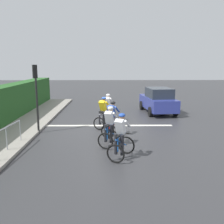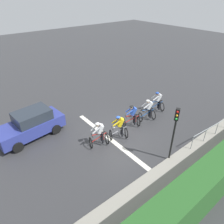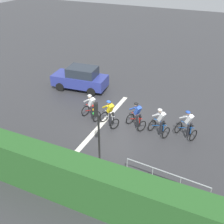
# 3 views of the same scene
# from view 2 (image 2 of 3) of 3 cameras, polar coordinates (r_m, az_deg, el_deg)

# --- Properties ---
(ground_plane) EXTENTS (80.00, 80.00, 0.00)m
(ground_plane) POSITION_cam_2_polar(r_m,az_deg,el_deg) (13.76, 2.04, -6.04)
(ground_plane) COLOR #333335
(sidewalk_kerb) EXTENTS (2.80, 25.25, 0.12)m
(sidewalk_kerb) POSITION_cam_2_polar(r_m,az_deg,el_deg) (12.84, 24.04, -12.20)
(sidewalk_kerb) COLOR gray
(sidewalk_kerb) RESTS_ON ground
(stone_wall_low) EXTENTS (0.44, 25.25, 0.65)m
(stone_wall_low) POSITION_cam_2_polar(r_m,az_deg,el_deg) (12.46, 27.89, -13.22)
(stone_wall_low) COLOR gray
(stone_wall_low) RESTS_ON ground
(road_marking_stop_line) EXTENTS (7.00, 0.30, 0.01)m
(road_marking_stop_line) POSITION_cam_2_polar(r_m,az_deg,el_deg) (13.35, -0.61, -7.34)
(road_marking_stop_line) COLOR silver
(road_marking_stop_line) RESTS_ON ground
(cyclist_lead) EXTENTS (1.07, 1.27, 1.66)m
(cyclist_lead) POSITION_cam_2_polar(r_m,az_deg,el_deg) (16.14, 12.34, 2.62)
(cyclist_lead) COLOR black
(cyclist_lead) RESTS_ON ground
(cyclist_second) EXTENTS (1.04, 1.26, 1.66)m
(cyclist_second) POSITION_cam_2_polar(r_m,az_deg,el_deg) (14.94, 9.89, 0.43)
(cyclist_second) COLOR black
(cyclist_second) RESTS_ON ground
(cyclist_mid) EXTENTS (1.10, 1.27, 1.66)m
(cyclist_mid) POSITION_cam_2_polar(r_m,az_deg,el_deg) (14.08, 5.60, -1.26)
(cyclist_mid) COLOR black
(cyclist_mid) RESTS_ON ground
(cyclist_fourth) EXTENTS (1.08, 1.27, 1.66)m
(cyclist_fourth) POSITION_cam_2_polar(r_m,az_deg,el_deg) (12.93, 2.04, -4.39)
(cyclist_fourth) COLOR black
(cyclist_fourth) RESTS_ON ground
(cyclist_trailing) EXTENTS (0.97, 1.23, 1.66)m
(cyclist_trailing) POSITION_cam_2_polar(r_m,az_deg,el_deg) (12.40, -3.51, -6.22)
(cyclist_trailing) COLOR black
(cyclist_trailing) RESTS_ON ground
(car_navy) EXTENTS (2.19, 4.25, 1.76)m
(car_navy) POSITION_cam_2_polar(r_m,az_deg,el_deg) (14.07, -21.38, -3.18)
(car_navy) COLOR navy
(car_navy) RESTS_ON ground
(traffic_light_near_crossing) EXTENTS (0.27, 0.29, 3.34)m
(traffic_light_near_crossing) POSITION_cam_2_polar(r_m,az_deg,el_deg) (10.97, 16.87, -4.07)
(traffic_light_near_crossing) COLOR black
(traffic_light_near_crossing) RESTS_ON ground
(pedestrian_railing_kerbside) EXTENTS (0.32, 3.76, 1.03)m
(pedestrian_railing_kerbside) POSITION_cam_2_polar(r_m,az_deg,el_deg) (14.26, 25.78, -4.17)
(pedestrian_railing_kerbside) COLOR #999EA3
(pedestrian_railing_kerbside) RESTS_ON ground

